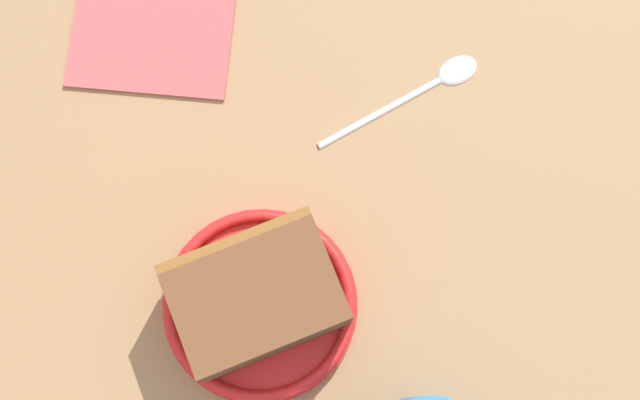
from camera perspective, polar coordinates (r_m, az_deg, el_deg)
The scene contains 5 objects.
ground_plane at distance 66.40cm, azimuth 3.03°, elevation -4.15°, with size 143.08×143.08×3.31cm, color #936D47.
small_plate at distance 63.49cm, azimuth -3.63°, elevation -6.35°, with size 13.04×13.04×1.95cm.
cake_slice at distance 60.72cm, azimuth -3.88°, elevation -5.85°, with size 11.65×9.57×5.26cm.
teaspoon at distance 67.85cm, azimuth 6.76°, elevation 7.00°, with size 12.55×5.64×0.80cm.
folded_napkin at distance 69.98cm, azimuth -10.10°, elevation 10.18°, with size 11.51×9.80×0.60cm, color #B24C4C.
Camera 1 is at (-4.93, -8.46, 64.02)cm, focal length 53.01 mm.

